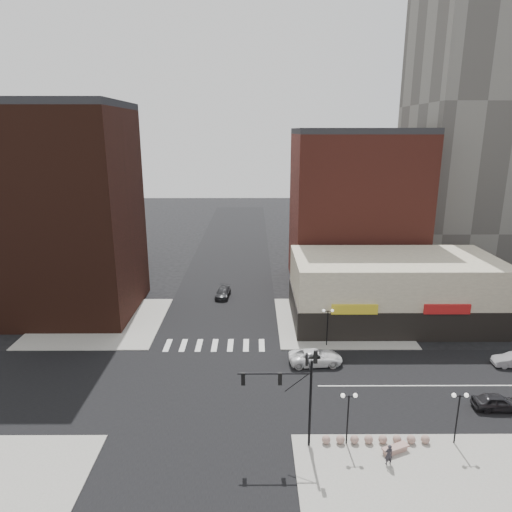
{
  "coord_description": "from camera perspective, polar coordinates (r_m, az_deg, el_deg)",
  "views": [
    {
      "loc": [
        4.18,
        -36.83,
        22.49
      ],
      "look_at": [
        4.36,
        4.78,
        11.0
      ],
      "focal_mm": 32.0,
      "sensor_mm": 36.0,
      "label": 1
    }
  ],
  "objects": [
    {
      "name": "road_ns",
      "position": [
        43.35,
        -5.98,
        -15.89
      ],
      "size": [
        14.0,
        200.0,
        0.02
      ],
      "primitive_type": "cube",
      "color": "black",
      "rests_on": "ground"
    },
    {
      "name": "sidewalk_se",
      "position": [
        34.12,
        22.69,
        -27.08
      ],
      "size": [
        18.0,
        14.0,
        0.12
      ],
      "primitive_type": "cube",
      "color": "gray",
      "rests_on": "ground"
    },
    {
      "name": "dark_sedan_east",
      "position": [
        44.6,
        27.93,
        -15.82
      ],
      "size": [
        4.05,
        1.77,
        1.36
      ],
      "primitive_type": "imported",
      "rotation": [
        0.0,
        0.0,
        1.53
      ],
      "color": "black",
      "rests_on": "ground"
    },
    {
      "name": "building_ne_midrise",
      "position": [
        68.93,
        12.22,
        5.49
      ],
      "size": [
        18.0,
        15.0,
        22.0
      ],
      "primitive_type": "cube",
      "color": "maroon",
      "rests_on": "ground"
    },
    {
      "name": "ground",
      "position": [
        43.36,
        -5.98,
        -15.9
      ],
      "size": [
        240.0,
        240.0,
        0.0
      ],
      "primitive_type": "plane",
      "color": "black",
      "rests_on": "ground"
    },
    {
      "name": "bollard_row",
      "position": [
        37.4,
        14.74,
        -21.28
      ],
      "size": [
        7.99,
        0.64,
        0.64
      ],
      "color": "#89685E",
      "rests_on": "sidewalk_se"
    },
    {
      "name": "building_ne_row",
      "position": [
        57.77,
        16.74,
        -4.65
      ],
      "size": [
        24.2,
        12.2,
        8.0
      ],
      "color": "beige",
      "rests_on": "ground"
    },
    {
      "name": "stone_bench",
      "position": [
        36.97,
        17.01,
        -22.08
      ],
      "size": [
        2.12,
        1.38,
        0.48
      ],
      "rotation": [
        0.0,
        0.0,
        0.41
      ],
      "color": "#A57E72",
      "rests_on": "sidewalk_se"
    },
    {
      "name": "road_ew",
      "position": [
        43.35,
        -5.98,
        -15.89
      ],
      "size": [
        200.0,
        14.0,
        0.02
      ],
      "primitive_type": "cube",
      "color": "black",
      "rests_on": "ground"
    },
    {
      "name": "building_nw",
      "position": [
        60.82,
        -22.74,
        4.78
      ],
      "size": [
        16.0,
        15.0,
        25.0
      ],
      "primitive_type": "cube",
      "color": "#331810",
      "rests_on": "ground"
    },
    {
      "name": "pedestrian",
      "position": [
        35.51,
        16.26,
        -22.72
      ],
      "size": [
        0.62,
        0.46,
        1.56
      ],
      "primitive_type": "imported",
      "rotation": [
        0.0,
        0.0,
        3.31
      ],
      "color": "#27252A",
      "rests_on": "sidewalk_se"
    },
    {
      "name": "white_suv",
      "position": [
        46.76,
        7.46,
        -12.43
      ],
      "size": [
        5.47,
        2.84,
        1.47
      ],
      "primitive_type": "imported",
      "rotation": [
        0.0,
        0.0,
        1.65
      ],
      "color": "white",
      "rests_on": "ground"
    },
    {
      "name": "traffic_signal",
      "position": [
        34.03,
        5.13,
        -15.64
      ],
      "size": [
        5.59,
        3.09,
        7.77
      ],
      "color": "black",
      "rests_on": "ground"
    },
    {
      "name": "street_lamp_se_b",
      "position": [
        37.68,
        24.02,
        -16.68
      ],
      "size": [
        1.22,
        0.32,
        4.16
      ],
      "color": "black",
      "rests_on": "sidewalk_se"
    },
    {
      "name": "sidewalk_ne",
      "position": [
        56.96,
        10.31,
        -8.02
      ],
      "size": [
        15.0,
        15.0,
        0.12
      ],
      "primitive_type": "cube",
      "color": "gray",
      "rests_on": "ground"
    },
    {
      "name": "sidewalk_nw",
      "position": [
        59.05,
        -18.85,
        -7.77
      ],
      "size": [
        15.0,
        15.0,
        0.12
      ],
      "primitive_type": "cube",
      "color": "gray",
      "rests_on": "ground"
    },
    {
      "name": "street_lamp_se_a",
      "position": [
        35.31,
        11.49,
        -17.86
      ],
      "size": [
        1.22,
        0.32,
        4.16
      ],
      "color": "black",
      "rests_on": "sidewalk_se"
    },
    {
      "name": "street_lamp_ne",
      "position": [
        49.39,
        8.96,
        -7.64
      ],
      "size": [
        1.22,
        0.32,
        4.16
      ],
      "color": "black",
      "rests_on": "sidewalk_ne"
    },
    {
      "name": "dark_sedan_north",
      "position": [
        63.93,
        -4.15,
        -4.59
      ],
      "size": [
        2.2,
        4.55,
        1.28
      ],
      "primitive_type": "imported",
      "rotation": [
        0.0,
        0.0,
        -0.1
      ],
      "color": "black",
      "rests_on": "ground"
    },
    {
      "name": "building_nw_low",
      "position": [
        81.23,
        -26.72,
        2.05
      ],
      "size": [
        20.0,
        18.0,
        12.0
      ],
      "primitive_type": "cube",
      "color": "#331810",
      "rests_on": "ground"
    }
  ]
}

